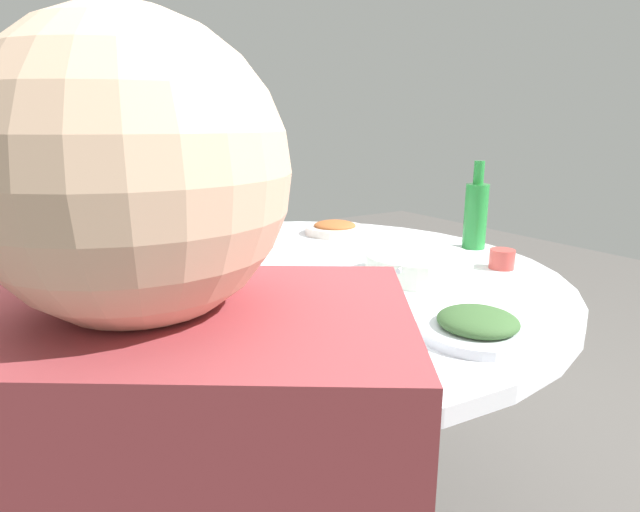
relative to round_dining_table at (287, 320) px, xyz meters
The scene contains 12 objects.
round_dining_table is the anchor object (origin of this frame).
rice_bowl 0.49m from the round_dining_table, 30.48° to the right, with size 0.28×0.28×0.10m.
soup_bowl 0.36m from the round_dining_table, 51.56° to the left, with size 0.26×0.26×0.06m.
dish_tofu_braise 0.50m from the round_dining_table, 113.30° to the right, with size 0.20×0.20×0.04m.
dish_noodles 0.51m from the round_dining_table, 79.27° to the right, with size 0.21×0.21×0.03m.
dish_stirfry 0.50m from the round_dining_table, 130.59° to the left, with size 0.20×0.20×0.04m.
dish_greens 0.56m from the round_dining_table, ahead, with size 0.21×0.21×0.05m.
dish_shrimp 0.51m from the round_dining_table, 165.20° to the right, with size 0.20×0.20×0.04m.
green_bottle 0.65m from the round_dining_table, 82.24° to the left, with size 0.07×0.07×0.26m.
tea_cup_near 0.52m from the round_dining_table, 156.88° to the left, with size 0.06×0.06×0.06m, color #C3433B.
tea_cup_far 0.58m from the round_dining_table, 60.52° to the left, with size 0.06×0.06×0.05m, color #BD443E.
tea_cup_side 0.64m from the round_dining_table, 54.93° to the right, with size 0.07×0.07×0.06m, color #BF4248.
Camera 1 is at (1.08, -0.60, 1.14)m, focal length 28.65 mm.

